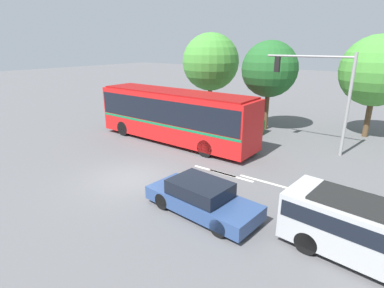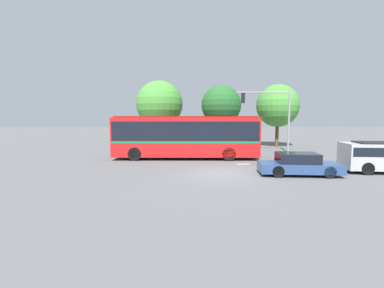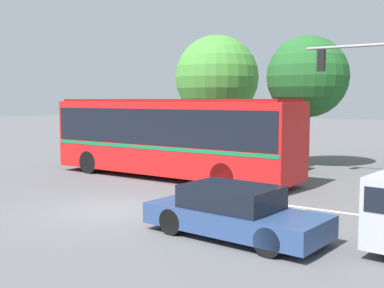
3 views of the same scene
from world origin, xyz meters
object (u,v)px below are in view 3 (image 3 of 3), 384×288
at_px(city_bus, 171,133).
at_px(street_tree_left, 217,78).
at_px(sedan_foreground, 234,213).
at_px(street_tree_centre, 307,77).

height_order(city_bus, street_tree_left, street_tree_left).
distance_m(sedan_foreground, street_tree_left, 17.83).
relative_size(sedan_foreground, street_tree_centre, 0.71).
relative_size(sedan_foreground, street_tree_left, 0.64).
bearing_deg(street_tree_left, sedan_foreground, -57.70).
xyz_separation_m(sedan_foreground, street_tree_left, (-9.29, 14.69, 3.97)).
relative_size(city_bus, sedan_foreground, 2.45).
distance_m(sedan_foreground, street_tree_centre, 13.49).
xyz_separation_m(city_bus, street_tree_centre, (3.46, 6.45, 2.49)).
distance_m(city_bus, sedan_foreground, 8.98).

